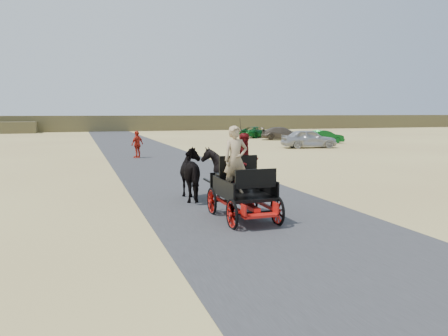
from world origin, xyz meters
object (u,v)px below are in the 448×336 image
object	(u,v)px
car_b	(324,137)
car_c	(283,134)
carriage	(243,206)
car_d	(257,132)
car_a	(309,139)
horse_left	(195,174)
horse_right	(226,173)
pedestrian	(137,144)

from	to	relation	value
car_b	car_c	world-z (taller)	car_c
carriage	car_d	size ratio (longest dim) A/B	0.53
car_a	carriage	bearing A→B (deg)	156.30
car_a	horse_left	bearing A→B (deg)	150.96
horse_left	horse_right	bearing A→B (deg)	-180.00
carriage	horse_left	xyz separation A→B (m)	(-0.55, 3.00, 0.49)
horse_left	pedestrian	xyz separation A→B (m)	(0.00, 14.20, 0.02)
horse_left	car_c	distance (m)	32.70
horse_left	car_c	size ratio (longest dim) A/B	0.43
car_b	car_c	xyz separation A→B (m)	(-1.34, 5.93, 0.06)
car_a	car_d	world-z (taller)	car_a
car_c	carriage	bearing A→B (deg)	173.30
carriage	pedestrian	world-z (taller)	pedestrian
horse_right	pedestrian	distance (m)	14.24
horse_right	car_a	world-z (taller)	horse_right
car_b	pedestrian	bearing A→B (deg)	113.82
carriage	car_b	xyz separation A→B (m)	(17.82, 24.99, 0.25)
car_d	car_c	bearing A→B (deg)	158.50
carriage	horse_left	world-z (taller)	horse_left
horse_right	car_b	xyz separation A→B (m)	(17.27, 21.99, -0.24)
pedestrian	carriage	bearing A→B (deg)	51.55
car_b	car_d	bearing A→B (deg)	12.69
pedestrian	car_a	size ratio (longest dim) A/B	0.39
carriage	car_b	size ratio (longest dim) A/B	0.65
carriage	car_a	bearing A→B (deg)	56.36
horse_right	car_b	bearing A→B (deg)	-128.14
car_b	horse_right	bearing A→B (deg)	142.70
horse_right	car_d	distance (m)	36.07
horse_right	car_c	distance (m)	32.14
pedestrian	car_b	bearing A→B (deg)	162.71
horse_left	horse_right	size ratio (longest dim) A/B	1.18
horse_right	car_b	distance (m)	27.96
horse_left	carriage	bearing A→B (deg)	100.39
car_a	car_c	bearing A→B (deg)	-4.82
car_c	car_a	bearing A→B (deg)	-173.41
horse_left	car_d	distance (m)	36.54
car_a	pedestrian	bearing A→B (deg)	113.73
carriage	car_a	distance (m)	24.89
horse_right	car_c	size ratio (longest dim) A/B	0.37
pedestrian	car_a	world-z (taller)	pedestrian
pedestrian	car_c	size ratio (longest dim) A/B	0.37
pedestrian	horse_right	bearing A→B (deg)	54.15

